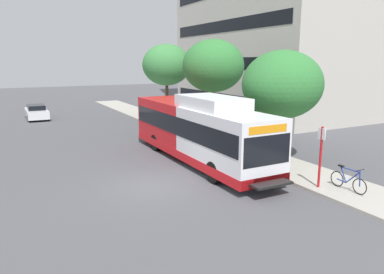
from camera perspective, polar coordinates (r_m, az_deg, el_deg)
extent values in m
plane|color=#4C4C51|center=(23.34, -13.55, -1.73)|extent=(120.00, 120.00, 0.00)
cube|color=#A8A399|center=(24.21, 3.92, -0.76)|extent=(3.00, 56.00, 0.14)
cube|color=white|center=(17.08, 5.56, -0.60)|extent=(2.54, 5.80, 2.73)
cube|color=red|center=(22.05, -2.77, 2.28)|extent=(2.54, 5.80, 2.73)
cube|color=red|center=(19.76, 0.86, -2.24)|extent=(2.57, 11.60, 0.44)
cube|color=black|center=(19.44, 0.87, 2.08)|extent=(2.58, 11.25, 0.96)
cube|color=black|center=(14.81, 11.68, -2.08)|extent=(2.34, 0.10, 1.24)
cube|color=orange|center=(14.62, 11.85, 1.22)|extent=(1.90, 0.08, 0.32)
cube|color=white|center=(18.01, 3.12, 5.46)|extent=(2.16, 4.06, 0.60)
cube|color=black|center=(14.89, 12.43, -7.26)|extent=(1.78, 0.60, 0.10)
cylinder|color=black|center=(16.23, 3.49, -5.57)|extent=(0.30, 1.00, 1.00)
cylinder|color=black|center=(17.47, 9.85, -4.45)|extent=(0.30, 1.00, 1.00)
cylinder|color=black|center=(22.10, -5.71, -0.88)|extent=(0.30, 1.00, 1.00)
cylinder|color=black|center=(23.02, -0.51, -0.30)|extent=(0.30, 1.00, 1.00)
cylinder|color=red|center=(15.97, 19.59, -3.03)|extent=(0.10, 0.10, 2.60)
cube|color=white|center=(15.73, 19.79, 0.48)|extent=(0.04, 0.36, 0.48)
torus|color=black|center=(15.96, 24.91, -7.10)|extent=(0.04, 0.66, 0.66)
torus|color=black|center=(16.60, 21.89, -6.13)|extent=(0.04, 0.66, 0.66)
cylinder|color=navy|center=(16.08, 24.00, -5.88)|extent=(0.05, 0.64, 0.64)
cylinder|color=navy|center=(16.35, 22.76, -5.49)|extent=(0.05, 0.34, 0.62)
cylinder|color=navy|center=(16.09, 23.67, -4.73)|extent=(0.05, 0.90, 0.05)
cylinder|color=navy|center=(16.47, 22.48, -6.38)|extent=(0.05, 0.45, 0.08)
cylinder|color=navy|center=(15.88, 24.94, -5.93)|extent=(0.05, 0.10, 0.67)
cylinder|color=black|center=(15.80, 24.97, -4.75)|extent=(0.52, 0.03, 0.03)
cube|color=black|center=(16.34, 22.45, -4.23)|extent=(0.12, 0.24, 0.06)
cylinder|color=#4C3823|center=(20.25, 13.62, 0.11)|extent=(0.28, 0.28, 2.41)
ellipsoid|color=#337A38|center=(19.89, 14.02, 8.03)|extent=(4.25, 4.25, 3.61)
cylinder|color=#4C3823|center=(26.66, 3.28, 4.09)|extent=(0.28, 0.28, 3.22)
ellipsoid|color=#337A38|center=(26.42, 3.36, 11.13)|extent=(4.42, 4.42, 3.76)
cylinder|color=#4C3823|center=(33.40, -3.96, 5.69)|extent=(0.28, 0.28, 3.26)
ellipsoid|color=#3D8442|center=(33.21, -4.04, 11.28)|extent=(4.33, 4.33, 3.68)
cube|color=silver|center=(37.12, -23.29, 3.47)|extent=(1.80, 4.50, 0.70)
cube|color=black|center=(37.16, -23.37, 4.25)|extent=(1.48, 2.34, 0.56)
cylinder|color=black|center=(35.77, -24.34, 2.73)|extent=(0.20, 0.64, 0.64)
cylinder|color=black|center=(35.90, -21.80, 2.96)|extent=(0.20, 0.64, 0.64)
cylinder|color=black|center=(38.44, -24.63, 3.27)|extent=(0.20, 0.64, 0.64)
cylinder|color=black|center=(38.56, -22.26, 3.49)|extent=(0.20, 0.64, 0.64)
cube|color=black|center=(39.32, 12.43, 6.29)|extent=(12.41, 18.39, 1.10)
cube|color=black|center=(39.15, 12.66, 11.28)|extent=(12.41, 18.39, 1.10)
cube|color=black|center=(39.28, 12.89, 16.28)|extent=(12.41, 18.39, 1.10)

